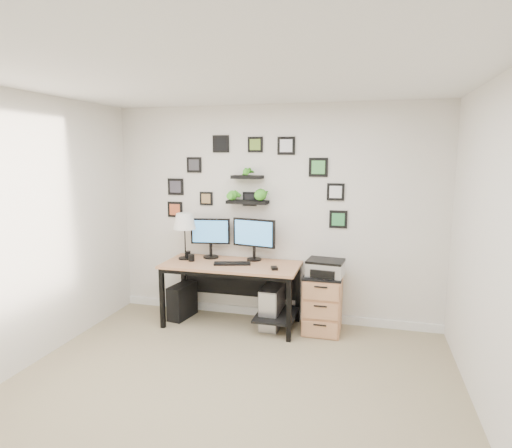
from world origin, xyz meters
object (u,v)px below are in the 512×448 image
(monitor_right, at_px, (254,236))
(pc_tower_black, at_px, (182,301))
(mug, at_px, (191,258))
(file_cabinet, at_px, (323,303))
(monitor_left, at_px, (210,235))
(pc_tower_grey, at_px, (272,306))
(desk, at_px, (235,273))
(table_lamp, at_px, (185,222))
(printer, at_px, (325,268))

(monitor_right, bearing_deg, pc_tower_black, -169.85)
(mug, bearing_deg, file_cabinet, 3.97)
(monitor_left, distance_m, monitor_right, 0.55)
(file_cabinet, bearing_deg, pc_tower_grey, -178.20)
(desk, bearing_deg, table_lamp, 176.12)
(desk, xyz_separation_m, printer, (1.06, 0.01, 0.14))
(mug, bearing_deg, table_lamp, 141.74)
(table_lamp, relative_size, file_cabinet, 0.84)
(monitor_right, height_order, pc_tower_black, monitor_right)
(pc_tower_black, xyz_separation_m, file_cabinet, (1.74, 0.03, 0.13))
(desk, height_order, printer, printer)
(desk, relative_size, table_lamp, 2.84)
(printer, bearing_deg, pc_tower_grey, 177.33)
(monitor_left, relative_size, pc_tower_grey, 1.00)
(desk, xyz_separation_m, mug, (-0.53, -0.05, 0.17))
(mug, relative_size, pc_tower_black, 0.20)
(monitor_right, height_order, pc_tower_grey, monitor_right)
(desk, bearing_deg, pc_tower_black, 177.89)
(file_cabinet, bearing_deg, pc_tower_black, -178.93)
(printer, bearing_deg, pc_tower_black, 179.52)
(table_lamp, bearing_deg, file_cabinet, 0.48)
(desk, bearing_deg, printer, 0.60)
(monitor_left, height_order, pc_tower_grey, monitor_left)
(table_lamp, bearing_deg, monitor_left, 23.32)
(mug, bearing_deg, pc_tower_black, 156.06)
(desk, bearing_deg, monitor_left, 155.46)
(table_lamp, distance_m, file_cabinet, 1.90)
(table_lamp, bearing_deg, mug, -38.26)
(desk, relative_size, pc_tower_black, 3.81)
(desk, distance_m, mug, 0.56)
(file_cabinet, bearing_deg, mug, -176.03)
(desk, distance_m, table_lamp, 0.87)
(table_lamp, bearing_deg, desk, -3.88)
(monitor_right, xyz_separation_m, file_cabinet, (0.85, -0.13, -0.72))
(mug, height_order, printer, printer)
(file_cabinet, bearing_deg, printer, -63.72)
(monitor_right, bearing_deg, table_lamp, -170.45)
(table_lamp, xyz_separation_m, pc_tower_grey, (1.09, -0.00, -0.96))
(monitor_left, height_order, file_cabinet, monitor_left)
(monitor_right, bearing_deg, pc_tower_grey, -28.93)
(desk, relative_size, mug, 19.02)
(desk, height_order, mug, mug)
(printer, bearing_deg, file_cabinet, 116.28)
(monitor_left, xyz_separation_m, pc_tower_grey, (0.81, -0.13, -0.80))
(pc_tower_grey, bearing_deg, file_cabinet, 1.80)
(printer, bearing_deg, monitor_right, 168.81)
(monitor_left, height_order, mug, monitor_left)
(monitor_left, height_order, printer, monitor_left)
(desk, xyz_separation_m, file_cabinet, (1.03, 0.06, -0.29))
(desk, bearing_deg, monitor_right, 45.18)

